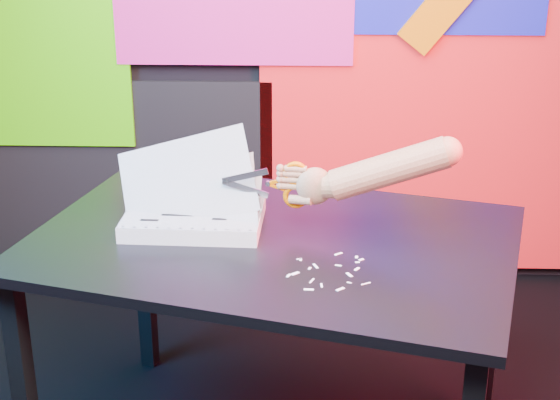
{
  "coord_description": "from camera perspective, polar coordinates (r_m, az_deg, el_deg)",
  "views": [
    {
      "loc": [
        0.04,
        -1.95,
        1.73
      ],
      "look_at": [
        -0.03,
        0.19,
        0.87
      ],
      "focal_mm": 55.0,
      "sensor_mm": 36.0,
      "label": 1
    }
  ],
  "objects": [
    {
      "name": "room",
      "position": [
        1.98,
        0.66,
        10.85
      ],
      "size": [
        3.01,
        3.01,
        2.71
      ],
      "color": "black",
      "rests_on": "ground"
    },
    {
      "name": "backdrop",
      "position": [
        3.5,
        2.12,
        9.1
      ],
      "size": [
        2.88,
        0.05,
        2.08
      ],
      "color": "red",
      "rests_on": "ground"
    },
    {
      "name": "work_table",
      "position": [
        2.41,
        -0.46,
        -4.24
      ],
      "size": [
        1.5,
        1.19,
        0.75
      ],
      "rotation": [
        0.0,
        0.0,
        -0.27
      ],
      "color": "black",
      "rests_on": "ground"
    },
    {
      "name": "printout_stack",
      "position": [
        2.45,
        -5.74,
        -1.06
      ],
      "size": [
        0.43,
        0.3,
        0.29
      ],
      "rotation": [
        0.0,
        0.0,
        -0.04
      ],
      "color": "silver",
      "rests_on": "work_table"
    },
    {
      "name": "scissors",
      "position": [
        2.36,
        0.64,
        1.03
      ],
      "size": [
        0.24,
        0.04,
        0.14
      ],
      "rotation": [
        0.0,
        0.0,
        -0.13
      ],
      "color": "silver",
      "rests_on": "printout_stack"
    },
    {
      "name": "hand_forearm",
      "position": [
        2.33,
        6.44,
        1.9
      ],
      "size": [
        0.48,
        0.13,
        0.21
      ],
      "rotation": [
        0.0,
        0.0,
        -0.13
      ],
      "color": "tan",
      "rests_on": "work_table"
    },
    {
      "name": "paper_clippings",
      "position": [
        2.18,
        3.25,
        -4.81
      ],
      "size": [
        0.21,
        0.22,
        0.0
      ],
      "color": "white",
      "rests_on": "work_table"
    }
  ]
}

